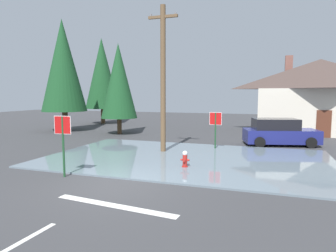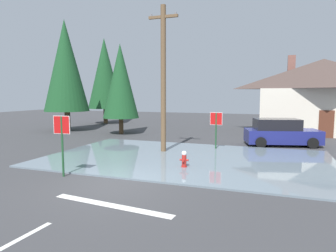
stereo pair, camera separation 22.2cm
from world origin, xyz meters
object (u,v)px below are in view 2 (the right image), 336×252
(parked_car, at_px, (280,133))
(pine_tree_tall_left, at_px, (120,81))
(fire_hydrant, at_px, (184,160))
(utility_pole, at_px, (163,77))
(stop_sign_far, at_px, (216,123))
(pine_tree_mid_left, at_px, (66,66))
(house, at_px, (322,95))
(pine_tree_short_left, at_px, (105,74))
(stop_sign_near, at_px, (62,134))

(parked_car, height_order, pine_tree_tall_left, pine_tree_tall_left)
(fire_hydrant, relative_size, utility_pole, 0.10)
(stop_sign_far, bearing_deg, pine_tree_mid_left, 161.35)
(utility_pole, xyz_separation_m, house, (9.19, 11.64, -0.96))
(pine_tree_tall_left, relative_size, pine_tree_short_left, 0.78)
(house, distance_m, parked_car, 8.16)
(stop_sign_far, bearing_deg, pine_tree_short_left, 141.09)
(house, xyz_separation_m, pine_tree_short_left, (-20.78, 1.51, 2.26))
(utility_pole, relative_size, house, 0.77)
(stop_sign_far, height_order, pine_tree_mid_left, pine_tree_mid_left)
(parked_car, xyz_separation_m, pine_tree_tall_left, (-11.87, 1.57, 3.39))
(fire_hydrant, xyz_separation_m, pine_tree_short_left, (-13.63, 16.12, 4.97))
(stop_sign_far, relative_size, parked_car, 0.46)
(pine_tree_short_left, bearing_deg, fire_hydrant, -49.78)
(stop_sign_far, xyz_separation_m, pine_tree_mid_left, (-13.82, 4.66, 4.04))
(fire_hydrant, bearing_deg, pine_tree_short_left, 130.22)
(parked_car, bearing_deg, pine_tree_mid_left, 173.62)
(fire_hydrant, xyz_separation_m, utility_pole, (-2.04, 2.98, 3.67))
(utility_pole, xyz_separation_m, parked_car, (6.02, 4.47, -3.26))
(pine_tree_mid_left, bearing_deg, stop_sign_far, -18.65)
(pine_tree_tall_left, bearing_deg, stop_sign_near, -71.79)
(pine_tree_mid_left, distance_m, pine_tree_short_left, 6.74)
(pine_tree_tall_left, distance_m, pine_tree_mid_left, 5.62)
(stop_sign_far, relative_size, house, 0.21)
(stop_sign_far, distance_m, pine_tree_mid_left, 15.13)
(pine_tree_mid_left, bearing_deg, utility_pole, -29.59)
(pine_tree_mid_left, xyz_separation_m, pine_tree_short_left, (-0.31, 6.73, -0.21))
(fire_hydrant, relative_size, parked_car, 0.16)
(house, bearing_deg, fire_hydrant, -116.07)
(house, relative_size, pine_tree_tall_left, 1.41)
(fire_hydrant, distance_m, pine_tree_short_left, 21.69)
(fire_hydrant, xyz_separation_m, pine_tree_mid_left, (-13.33, 9.39, 5.18))
(parked_car, relative_size, pine_tree_short_left, 0.51)
(pine_tree_short_left, bearing_deg, parked_car, -26.20)
(utility_pole, relative_size, stop_sign_far, 3.63)
(fire_hydrant, bearing_deg, pine_tree_tall_left, 131.14)
(stop_sign_far, bearing_deg, stop_sign_near, -121.12)
(fire_hydrant, distance_m, pine_tree_tall_left, 12.58)
(stop_sign_near, bearing_deg, pine_tree_tall_left, 108.21)
(stop_sign_near, distance_m, stop_sign_far, 8.72)
(stop_sign_far, xyz_separation_m, parked_car, (3.49, 2.73, -0.73))
(stop_sign_near, relative_size, house, 0.23)
(fire_hydrant, height_order, pine_tree_tall_left, pine_tree_tall_left)
(stop_sign_far, bearing_deg, pine_tree_tall_left, 152.81)
(stop_sign_near, distance_m, pine_tree_short_left, 21.49)
(house, distance_m, pine_tree_mid_left, 21.28)
(house, distance_m, pine_tree_tall_left, 16.08)
(fire_hydrant, bearing_deg, stop_sign_far, 84.09)
(fire_hydrant, relative_size, pine_tree_short_left, 0.08)
(utility_pole, xyz_separation_m, pine_tree_tall_left, (-5.84, 6.05, 0.13))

